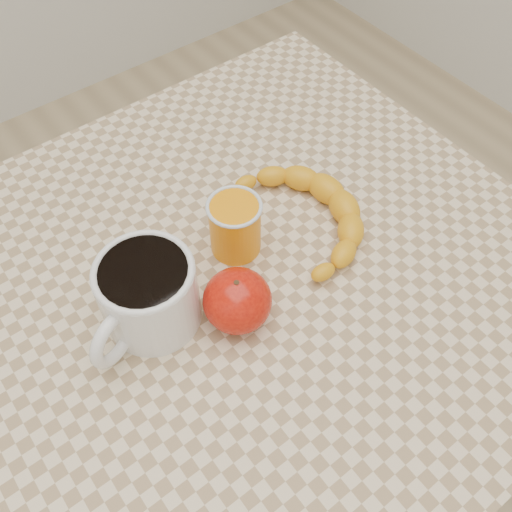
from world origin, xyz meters
TOP-DOWN VIEW (x-y plane):
  - ground at (0.00, 0.00)m, footprint 3.00×3.00m
  - table at (0.00, 0.00)m, footprint 0.80×0.80m
  - coffee_mug at (-0.15, 0.01)m, footprint 0.18×0.16m
  - orange_juice_glass at (-0.00, 0.04)m, footprint 0.07×0.07m
  - apple at (-0.07, -0.05)m, footprint 0.10×0.10m
  - banana at (0.10, 0.01)m, footprint 0.30×0.34m

SIDE VIEW (x-z plane):
  - ground at x=0.00m, z-range 0.00..0.00m
  - table at x=0.00m, z-range 0.29..1.04m
  - banana at x=0.10m, z-range 0.75..0.79m
  - apple at x=-0.07m, z-range 0.75..0.83m
  - orange_juice_glass at x=0.00m, z-range 0.75..0.84m
  - coffee_mug at x=-0.15m, z-range 0.75..0.86m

